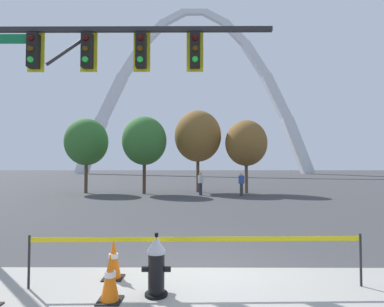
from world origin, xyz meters
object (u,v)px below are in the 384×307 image
(traffic_cone_curb_edge, at_px, (113,259))
(pedestrian_standing_center, at_px, (241,184))
(monument_arch, at_px, (194,99))
(pedestrian_walking_left, at_px, (201,183))
(traffic_cone_mid_sidewalk, at_px, (110,278))
(traffic_signal_gantry, at_px, (71,75))
(fire_hydrant, at_px, (156,266))

(traffic_cone_curb_edge, xyz_separation_m, pedestrian_standing_center, (4.69, 15.08, 0.46))
(monument_arch, relative_size, pedestrian_walking_left, 35.82)
(traffic_cone_curb_edge, relative_size, pedestrian_walking_left, 0.46)
(traffic_cone_mid_sidewalk, distance_m, traffic_cone_curb_edge, 0.96)
(monument_arch, bearing_deg, traffic_cone_mid_sidewalk, -91.19)
(traffic_cone_mid_sidewalk, bearing_deg, traffic_signal_gantry, 121.50)
(traffic_cone_mid_sidewalk, distance_m, pedestrian_walking_left, 16.70)
(fire_hydrant, relative_size, pedestrian_walking_left, 0.62)
(traffic_cone_curb_edge, bearing_deg, traffic_signal_gantry, 128.28)
(traffic_signal_gantry, xyz_separation_m, pedestrian_standing_center, (6.40, 12.91, -3.59))
(fire_hydrant, distance_m, pedestrian_walking_left, 16.42)
(traffic_cone_mid_sidewalk, relative_size, traffic_signal_gantry, 0.09)
(monument_arch, xyz_separation_m, pedestrian_standing_center, (3.05, -53.12, -17.34))
(fire_hydrant, height_order, pedestrian_walking_left, pedestrian_walking_left)
(traffic_cone_mid_sidewalk, relative_size, monument_arch, 0.01)
(traffic_cone_mid_sidewalk, distance_m, monument_arch, 71.41)
(traffic_cone_curb_edge, bearing_deg, pedestrian_standing_center, 72.74)
(monument_arch, bearing_deg, traffic_cone_curb_edge, -91.37)
(traffic_cone_mid_sidewalk, relative_size, pedestrian_walking_left, 0.46)
(pedestrian_walking_left, bearing_deg, traffic_cone_curb_edge, -97.09)
(monument_arch, height_order, pedestrian_standing_center, monument_arch)
(traffic_cone_curb_edge, xyz_separation_m, traffic_signal_gantry, (-1.72, 2.17, 4.05))
(traffic_signal_gantry, bearing_deg, fire_hydrant, -48.24)
(traffic_cone_mid_sidewalk, relative_size, pedestrian_standing_center, 0.46)
(traffic_cone_mid_sidewalk, bearing_deg, monument_arch, 88.81)
(fire_hydrant, relative_size, monument_arch, 0.02)
(traffic_cone_curb_edge, distance_m, traffic_signal_gantry, 4.90)
(traffic_cone_mid_sidewalk, distance_m, traffic_signal_gantry, 5.45)
(traffic_cone_curb_edge, relative_size, monument_arch, 0.01)
(traffic_cone_curb_edge, height_order, traffic_signal_gantry, traffic_signal_gantry)
(fire_hydrant, relative_size, pedestrian_standing_center, 0.62)
(pedestrian_standing_center, bearing_deg, pedestrian_walking_left, 168.18)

